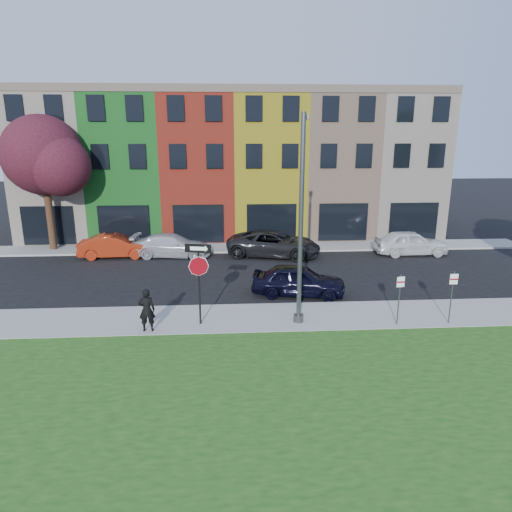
{
  "coord_description": "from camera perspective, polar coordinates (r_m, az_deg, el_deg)",
  "views": [
    {
      "loc": [
        -2.97,
        -14.6,
        7.57
      ],
      "look_at": [
        -1.82,
        4.0,
        2.47
      ],
      "focal_mm": 32.0,
      "sensor_mm": 36.0,
      "label": 1
    }
  ],
  "objects": [
    {
      "name": "ground",
      "position": [
        16.71,
        7.24,
        -11.77
      ],
      "size": [
        120.0,
        120.0,
        0.0
      ],
      "primitive_type": "plane",
      "color": "black",
      "rests_on": "ground"
    },
    {
      "name": "sidewalk_near",
      "position": [
        19.77,
        11.39,
        -7.34
      ],
      "size": [
        40.0,
        3.0,
        0.12
      ],
      "primitive_type": "cube",
      "color": "gray",
      "rests_on": "ground"
    },
    {
      "name": "sidewalk_far",
      "position": [
        30.54,
        -3.49,
        1.04
      ],
      "size": [
        40.0,
        2.4,
        0.12
      ],
      "primitive_type": "cube",
      "color": "gray",
      "rests_on": "ground"
    },
    {
      "name": "rowhouse_block",
      "position": [
        35.88,
        -2.84,
        11.16
      ],
      "size": [
        30.0,
        10.12,
        10.0
      ],
      "color": "beige",
      "rests_on": "ground"
    },
    {
      "name": "stop_sign",
      "position": [
        17.82,
        -7.19,
        -1.49
      ],
      "size": [
        1.03,
        0.29,
        3.29
      ],
      "rotation": [
        0.0,
        0.0,
        -0.24
      ],
      "color": "black",
      "rests_on": "sidewalk_near"
    },
    {
      "name": "man",
      "position": [
        18.05,
        -13.5,
        -6.57
      ],
      "size": [
        0.66,
        0.47,
        1.71
      ],
      "primitive_type": "imported",
      "rotation": [
        0.0,
        0.0,
        3.19
      ],
      "color": "black",
      "rests_on": "sidewalk_near"
    },
    {
      "name": "sedan_near",
      "position": [
        21.76,
        5.34,
        -3.04
      ],
      "size": [
        3.41,
        5.06,
        1.5
      ],
      "primitive_type": "imported",
      "rotation": [
        0.0,
        0.0,
        1.38
      ],
      "color": "black",
      "rests_on": "ground"
    },
    {
      "name": "parked_car_red",
      "position": [
        29.52,
        -17.17,
        1.2
      ],
      "size": [
        1.96,
        4.55,
        1.45
      ],
      "primitive_type": "imported",
      "rotation": [
        0.0,
        0.0,
        1.62
      ],
      "color": "maroon",
      "rests_on": "ground"
    },
    {
      "name": "parked_car_silver",
      "position": [
        28.92,
        -10.47,
        1.31
      ],
      "size": [
        2.81,
        5.19,
        1.41
      ],
      "primitive_type": "imported",
      "rotation": [
        0.0,
        0.0,
        1.48
      ],
      "color": "#BCBDC2",
      "rests_on": "ground"
    },
    {
      "name": "parked_car_dark",
      "position": [
        28.5,
        2.25,
        1.55
      ],
      "size": [
        5.44,
        7.05,
        1.6
      ],
      "primitive_type": "imported",
      "rotation": [
        0.0,
        0.0,
        1.32
      ],
      "color": "black",
      "rests_on": "ground"
    },
    {
      "name": "parked_car_white",
      "position": [
        30.48,
        18.76,
        1.59
      ],
      "size": [
        1.83,
        4.54,
        1.55
      ],
      "primitive_type": "imported",
      "rotation": [
        0.0,
        0.0,
        1.57
      ],
      "color": "white",
      "rests_on": "ground"
    },
    {
      "name": "street_lamp",
      "position": [
        17.76,
        5.67,
        4.38
      ],
      "size": [
        0.82,
        2.55,
        8.15
      ],
      "rotation": [
        0.0,
        0.0,
        -0.21
      ],
      "color": "#4B4D50",
      "rests_on": "sidewalk_near"
    },
    {
      "name": "parking_sign_a",
      "position": [
        18.82,
        17.5,
        -4.49
      ],
      "size": [
        0.32,
        0.1,
        2.08
      ],
      "rotation": [
        0.0,
        0.0,
        0.13
      ],
      "color": "#4B4D50",
      "rests_on": "sidewalk_near"
    },
    {
      "name": "parking_sign_b",
      "position": [
        19.66,
        23.32,
        -4.06
      ],
      "size": [
        0.32,
        0.09,
        2.17
      ],
      "rotation": [
        0.0,
        0.0,
        -0.04
      ],
      "color": "#4B4D50",
      "rests_on": "sidewalk_near"
    },
    {
      "name": "tree_purple",
      "position": [
        31.97,
        -24.91,
        11.14
      ],
      "size": [
        5.94,
        5.19,
        8.51
      ],
      "color": "#311F10",
      "rests_on": "sidewalk_far"
    }
  ]
}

